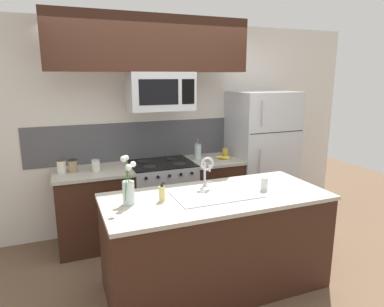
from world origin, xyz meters
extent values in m
plane|color=brown|center=(0.00, 0.00, 0.00)|extent=(10.00, 10.00, 0.00)
cube|color=silver|center=(0.30, 1.28, 1.30)|extent=(5.20, 0.10, 2.60)
cube|color=#4C4C51|center=(0.00, 1.22, 1.15)|extent=(3.09, 0.01, 0.48)
cube|color=#381E14|center=(-0.81, 0.90, 0.44)|extent=(0.85, 0.62, 0.88)
cube|color=#B2AD9E|center=(-0.81, 0.90, 0.89)|extent=(0.88, 0.65, 0.03)
cube|color=#381E14|center=(0.69, 0.90, 0.44)|extent=(0.63, 0.62, 0.88)
cube|color=#B2AD9E|center=(0.69, 0.90, 0.89)|extent=(0.66, 0.65, 0.03)
cube|color=#B7BABF|center=(0.00, 0.90, 0.46)|extent=(0.76, 0.62, 0.91)
cube|color=black|center=(0.00, 0.90, 0.92)|extent=(0.76, 0.62, 0.01)
cylinder|color=black|center=(-0.18, 0.76, 0.93)|extent=(0.15, 0.15, 0.01)
cylinder|color=black|center=(0.18, 0.76, 0.93)|extent=(0.15, 0.15, 0.01)
cylinder|color=black|center=(-0.18, 1.04, 0.93)|extent=(0.15, 0.15, 0.01)
cylinder|color=black|center=(0.18, 1.04, 0.93)|extent=(0.15, 0.15, 0.01)
cylinder|color=black|center=(-0.27, 0.58, 0.85)|extent=(0.03, 0.02, 0.03)
cylinder|color=black|center=(-0.14, 0.58, 0.85)|extent=(0.03, 0.02, 0.03)
cylinder|color=black|center=(0.00, 0.58, 0.85)|extent=(0.03, 0.02, 0.03)
cylinder|color=black|center=(0.14, 0.58, 0.85)|extent=(0.03, 0.02, 0.03)
cylinder|color=black|center=(0.27, 0.58, 0.85)|extent=(0.03, 0.02, 0.03)
cube|color=#B7BABF|center=(0.00, 0.88, 1.78)|extent=(0.74, 0.40, 0.43)
cube|color=black|center=(-0.07, 0.68, 1.78)|extent=(0.45, 0.00, 0.28)
cube|color=black|center=(0.27, 0.68, 1.78)|extent=(0.15, 0.00, 0.28)
cube|color=#381E14|center=(-0.11, 0.85, 2.30)|extent=(2.24, 0.34, 0.60)
cube|color=#B7BABF|center=(1.41, 0.92, 0.88)|extent=(0.81, 0.72, 1.75)
cube|color=black|center=(1.41, 0.56, 1.26)|extent=(0.78, 0.00, 0.01)
cylinder|color=#99999E|center=(1.17, 0.54, 1.51)|extent=(0.01, 0.01, 0.32)
cylinder|color=#99999E|center=(1.17, 0.54, 0.74)|extent=(0.01, 0.01, 0.67)
cylinder|color=silver|center=(-1.13, 0.93, 0.98)|extent=(0.10, 0.10, 0.14)
cylinder|color=#4C331E|center=(-1.13, 0.93, 1.05)|extent=(0.10, 0.10, 0.02)
cylinder|color=#997F5B|center=(-1.02, 0.91, 0.98)|extent=(0.09, 0.09, 0.13)
cylinder|color=black|center=(-1.02, 0.91, 1.05)|extent=(0.09, 0.09, 0.01)
cylinder|color=silver|center=(-0.77, 0.86, 0.97)|extent=(0.09, 0.09, 0.12)
cylinder|color=#B2B2B7|center=(-0.77, 0.86, 1.03)|extent=(0.09, 0.09, 0.01)
ellipsoid|color=yellow|center=(0.80, 0.83, 0.93)|extent=(0.16, 0.13, 0.05)
ellipsoid|color=yellow|center=(0.81, 0.85, 0.93)|extent=(0.17, 0.11, 0.05)
ellipsoid|color=yellow|center=(0.81, 0.83, 0.93)|extent=(0.18, 0.06, 0.04)
ellipsoid|color=yellow|center=(0.82, 0.85, 0.93)|extent=(0.18, 0.06, 0.05)
ellipsoid|color=yellow|center=(0.82, 0.83, 0.93)|extent=(0.17, 0.11, 0.07)
ellipsoid|color=yellow|center=(0.83, 0.85, 0.93)|extent=(0.15, 0.14, 0.05)
cylinder|color=brown|center=(0.81, 0.84, 0.96)|extent=(0.02, 0.02, 0.03)
cylinder|color=silver|center=(0.51, 0.96, 1.00)|extent=(0.09, 0.09, 0.18)
cylinder|color=#A3A3AA|center=(0.51, 0.96, 1.10)|extent=(0.08, 0.08, 0.02)
cylinder|color=#A3A3AA|center=(0.51, 0.96, 1.14)|extent=(0.01, 0.01, 0.05)
sphere|color=#A3A3AA|center=(0.51, 0.96, 1.17)|extent=(0.02, 0.02, 0.02)
cylinder|color=gold|center=(0.89, 0.95, 0.97)|extent=(0.08, 0.08, 0.11)
cube|color=#381E14|center=(0.14, -0.35, 0.44)|extent=(2.00, 0.86, 0.88)
cube|color=#B2AD9E|center=(0.14, -0.35, 0.89)|extent=(2.03, 0.89, 0.03)
cube|color=#ADAFB5|center=(0.14, -0.35, 0.91)|extent=(0.76, 0.44, 0.01)
cube|color=#ADAFB5|center=(-0.03, -0.35, 0.84)|extent=(0.30, 0.33, 0.15)
cube|color=#ADAFB5|center=(0.32, -0.35, 0.84)|extent=(0.30, 0.33, 0.15)
cylinder|color=#B7BABF|center=(0.14, -0.09, 0.92)|extent=(0.04, 0.04, 0.02)
cylinder|color=#B7BABF|center=(0.14, -0.09, 1.04)|extent=(0.02, 0.02, 0.22)
torus|color=#B7BABF|center=(0.14, -0.14, 1.15)|extent=(0.13, 0.02, 0.13)
cylinder|color=#B7BABF|center=(0.14, -0.20, 1.12)|extent=(0.02, 0.02, 0.06)
cube|color=#B7BABF|center=(0.18, -0.09, 0.95)|extent=(0.07, 0.01, 0.01)
cylinder|color=#DBCC75|center=(-0.36, -0.32, 0.98)|extent=(0.05, 0.05, 0.13)
cylinder|color=black|center=(-0.36, -0.32, 1.05)|extent=(0.02, 0.02, 0.02)
cube|color=black|center=(-0.34, -0.32, 1.07)|extent=(0.03, 0.01, 0.01)
cylinder|color=silver|center=(0.61, -0.40, 0.97)|extent=(0.07, 0.07, 0.13)
cylinder|color=silver|center=(-0.64, -0.29, 1.01)|extent=(0.10, 0.10, 0.20)
cylinder|color=silver|center=(-0.64, -0.29, 0.95)|extent=(0.09, 0.09, 0.06)
cylinder|color=#386B2D|center=(-0.63, -0.30, 1.10)|extent=(0.01, 0.03, 0.26)
sphere|color=white|center=(-0.63, -0.31, 1.24)|extent=(0.05, 0.05, 0.05)
cylinder|color=#386B2D|center=(-0.61, -0.28, 1.11)|extent=(0.06, 0.03, 0.27)
sphere|color=white|center=(-0.58, -0.27, 1.25)|extent=(0.05, 0.05, 0.05)
cylinder|color=#386B2D|center=(-0.63, -0.25, 1.13)|extent=(0.01, 0.08, 0.31)
sphere|color=white|center=(-0.63, -0.21, 1.29)|extent=(0.05, 0.05, 0.05)
cylinder|color=#386B2D|center=(-0.66, -0.33, 1.15)|extent=(0.05, 0.08, 0.34)
sphere|color=white|center=(-0.68, -0.37, 1.32)|extent=(0.05, 0.05, 0.05)
camera|label=1|loc=(-1.14, -2.98, 1.96)|focal=32.00mm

